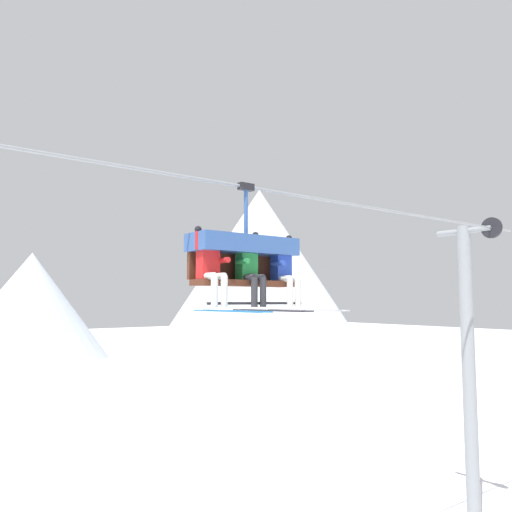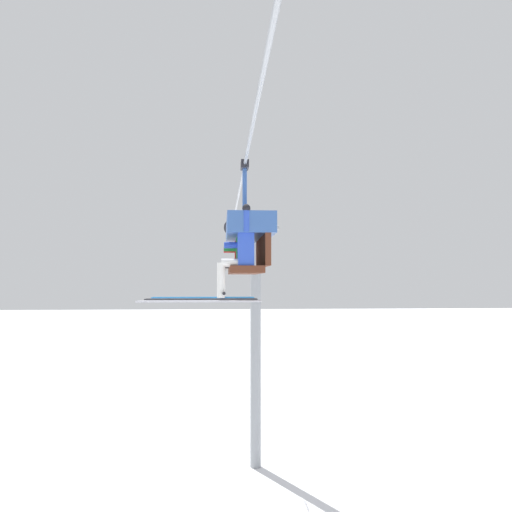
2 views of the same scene
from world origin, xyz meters
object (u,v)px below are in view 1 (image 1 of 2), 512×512
at_px(skier_red, 212,267).
at_px(skier_green, 251,269).
at_px(skier_blue, 286,271).
at_px(lift_tower_far, 469,365).
at_px(chairlift_chair, 243,254).

relative_size(skier_red, skier_green, 1.00).
bearing_deg(skier_green, skier_blue, 0.00).
xyz_separation_m(lift_tower_far, skier_green, (-8.05, -0.92, 2.28)).
relative_size(chairlift_chair, skier_green, 1.21).
height_order(chairlift_chair, skier_blue, chairlift_chair).
height_order(skier_red, skier_green, same).
bearing_deg(lift_tower_far, skier_blue, -172.79).
bearing_deg(lift_tower_far, skier_red, -174.02).
distance_m(lift_tower_far, chairlift_chair, 8.48).
bearing_deg(chairlift_chair, skier_blue, -15.84).
bearing_deg(skier_green, chairlift_chair, 90.89).
height_order(skier_green, skier_blue, same).
bearing_deg(skier_red, skier_blue, 0.00).
bearing_deg(chairlift_chair, skier_green, -89.11).
distance_m(skier_green, skier_blue, 0.75).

